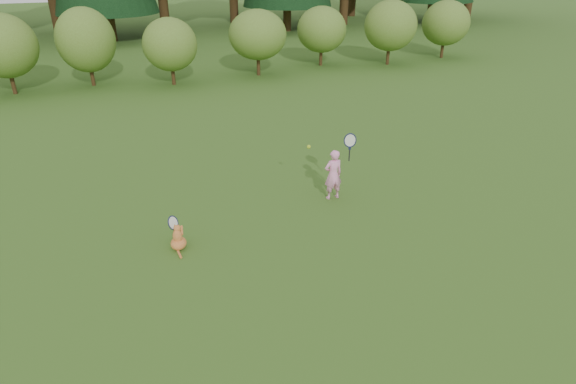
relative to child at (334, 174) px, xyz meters
name	(u,v)px	position (x,y,z in m)	size (l,w,h in m)	color
ground	(293,250)	(-1.44, -1.54, -0.55)	(100.00, 100.00, 0.00)	#2F5117
shrub_row	(177,43)	(-1.44, 11.46, 0.85)	(28.00, 3.00, 2.80)	#526820
child	(334,174)	(0.00, 0.00, 0.00)	(0.59, 0.32, 1.58)	#FF98CB
cat	(178,236)	(-3.25, -0.80, -0.32)	(0.44, 0.70, 0.61)	#C85B26
tennis_ball	(309,147)	(-0.53, 0.05, 0.63)	(0.08, 0.08, 0.08)	#B9C316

